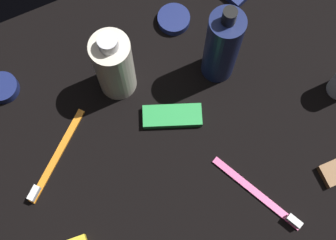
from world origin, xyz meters
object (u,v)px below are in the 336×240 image
at_px(toothbrush_pink, 262,197).
at_px(snack_bar_green, 172,116).
at_px(bodywash_bottle, 114,66).
at_px(cream_tin_right, 174,19).
at_px(lotion_bottle, 222,47).
at_px(toothbrush_orange, 54,160).
at_px(cream_tin_left, 3,88).

bearing_deg(toothbrush_pink, snack_bar_green, -68.46).
distance_m(bodywash_bottle, cream_tin_right, 0.18).
bearing_deg(cream_tin_right, snack_bar_green, 63.97).
relative_size(lotion_bottle, toothbrush_pink, 1.19).
bearing_deg(lotion_bottle, cream_tin_right, -75.77).
distance_m(toothbrush_pink, cream_tin_right, 0.37).
xyz_separation_m(bodywash_bottle, cream_tin_right, (-0.14, -0.07, -0.07)).
bearing_deg(lotion_bottle, bodywash_bottle, -15.69).
relative_size(toothbrush_orange, cream_tin_right, 2.36).
height_order(bodywash_bottle, toothbrush_orange, bodywash_bottle).
bearing_deg(toothbrush_pink, toothbrush_orange, -35.07).
bearing_deg(cream_tin_right, bodywash_bottle, 26.38).
bearing_deg(bodywash_bottle, toothbrush_orange, 28.79).
relative_size(toothbrush_pink, cream_tin_right, 2.73).
bearing_deg(bodywash_bottle, snack_bar_green, 120.92).
bearing_deg(toothbrush_pink, cream_tin_right, -91.35).
distance_m(toothbrush_orange, snack_bar_green, 0.22).
xyz_separation_m(lotion_bottle, snack_bar_green, (0.12, 0.05, -0.08)).
bearing_deg(snack_bar_green, toothbrush_pink, 134.11).
relative_size(toothbrush_orange, snack_bar_green, 1.40).
height_order(toothbrush_pink, cream_tin_left, toothbrush_pink).
relative_size(lotion_bottle, cream_tin_left, 3.52).
height_order(bodywash_bottle, snack_bar_green, bodywash_bottle).
bearing_deg(cream_tin_right, toothbrush_orange, 27.65).
relative_size(snack_bar_green, cream_tin_right, 1.69).
height_order(lotion_bottle, cream_tin_left, lotion_bottle).
height_order(bodywash_bottle, toothbrush_pink, bodywash_bottle).
relative_size(bodywash_bottle, snack_bar_green, 1.64).
distance_m(bodywash_bottle, toothbrush_pink, 0.33).
xyz_separation_m(toothbrush_pink, snack_bar_green, (0.08, -0.19, 0.00)).
relative_size(bodywash_bottle, cream_tin_left, 3.01).
bearing_deg(toothbrush_orange, lotion_bottle, -173.61).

